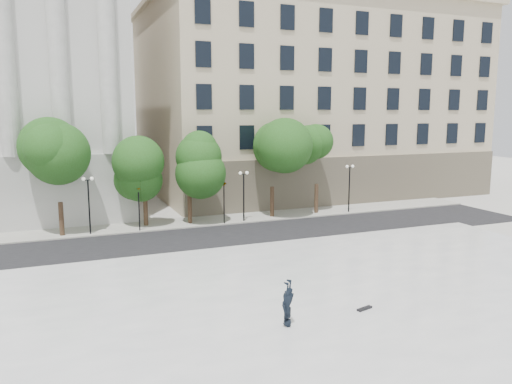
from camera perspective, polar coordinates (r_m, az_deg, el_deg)
ground at (r=20.96m, az=4.09°, el=-17.43°), size 160.00×160.00×0.00m
plaza at (r=23.34m, az=0.77°, el=-13.92°), size 44.00×22.00×0.45m
street at (r=36.99m, az=-8.27°, el=-5.64°), size 60.00×8.00×0.02m
far_sidewalk at (r=42.68m, az=-10.19°, el=-3.64°), size 60.00×4.00×0.12m
building_east at (r=62.54m, az=5.08°, el=10.68°), size 36.00×26.15×23.00m
traffic_light_west at (r=39.94m, az=-13.32°, el=0.77°), size 1.03×1.87×4.25m
traffic_light_east at (r=41.56m, az=-3.70°, el=1.30°), size 0.72×1.88×4.24m
person_lying at (r=21.66m, az=3.57°, el=-14.40°), size 1.85×1.96×0.54m
skateboard at (r=23.90m, az=12.30°, el=-12.88°), size 0.87×0.43×0.09m
street_trees at (r=41.16m, az=-11.42°, el=2.88°), size 39.45×5.00×7.34m
lamp_posts at (r=40.78m, az=-9.85°, el=0.08°), size 35.23×0.28×4.55m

